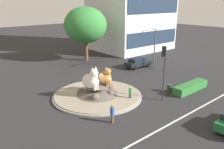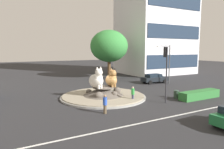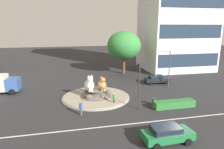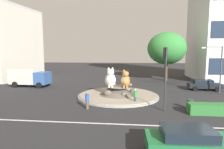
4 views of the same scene
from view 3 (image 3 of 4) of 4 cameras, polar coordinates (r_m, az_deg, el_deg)
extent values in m
plane|color=#28282B|center=(29.65, -4.58, -6.58)|extent=(160.00, 160.00, 0.00)
cube|color=silver|center=(21.64, -1.08, -14.43)|extent=(112.00, 0.20, 0.01)
cylinder|color=gray|center=(29.62, -4.58, -6.41)|extent=(9.76, 9.76, 0.18)
cylinder|color=gray|center=(29.57, -4.59, -6.15)|extent=(9.37, 9.37, 0.10)
cone|color=#564F47|center=(29.40, -4.61, -5.17)|extent=(4.59, 4.59, 0.97)
cylinder|color=#564F47|center=(29.27, -4.62, -4.38)|extent=(2.52, 2.52, 0.12)
ellipsoid|color=#564F47|center=(29.76, -1.04, -5.12)|extent=(0.94, 0.77, 0.75)
ellipsoid|color=#564F47|center=(31.52, -4.40, -4.35)|extent=(0.60, 0.45, 0.48)
ellipsoid|color=#564F47|center=(30.68, -7.23, -4.84)|extent=(0.69, 0.69, 0.56)
ellipsoid|color=#564F47|center=(28.14, -6.53, -6.34)|extent=(0.91, 0.65, 0.73)
ellipsoid|color=#564F47|center=(28.33, -2.69, -6.27)|extent=(0.74, 0.78, 0.59)
ellipsoid|color=silver|center=(28.80, -6.49, -3.01)|extent=(1.67, 2.28, 1.52)
cylinder|color=silver|center=(28.37, -6.26, -2.90)|extent=(1.14, 1.14, 0.95)
sphere|color=silver|center=(28.01, -6.22, -1.36)|extent=(0.83, 0.83, 0.83)
torus|color=silver|center=(29.85, -6.30, -3.63)|extent=(1.17, 1.17, 0.19)
cone|color=silver|center=(27.95, -5.79, -0.35)|extent=(0.40, 0.40, 0.34)
cone|color=silver|center=(27.83, -6.70, -0.44)|extent=(0.40, 0.40, 0.34)
cylinder|color=silver|center=(28.32, -5.69, -4.48)|extent=(0.27, 0.27, 0.38)
cylinder|color=silver|center=(28.23, -6.36, -4.56)|extent=(0.27, 0.27, 0.38)
ellipsoid|color=#9E703D|center=(29.01, -2.73, -2.96)|extent=(1.35, 1.98, 1.37)
cylinder|color=#9E703D|center=(28.61, -2.66, -2.88)|extent=(0.96, 0.96, 0.86)
sphere|color=#9E703D|center=(28.28, -2.65, -1.49)|extent=(0.76, 0.76, 0.76)
torus|color=#9E703D|center=(29.94, -2.28, -3.54)|extent=(1.01, 1.01, 0.17)
cone|color=black|center=(28.19, -2.24, -0.62)|extent=(0.33, 0.33, 0.31)
cone|color=#9E703D|center=(28.15, -3.08, -0.65)|extent=(0.33, 0.33, 0.31)
cylinder|color=#9E703D|center=(28.53, -2.28, -4.33)|extent=(0.24, 0.24, 0.34)
cylinder|color=#9E703D|center=(28.50, -2.90, -4.35)|extent=(0.24, 0.24, 0.34)
cylinder|color=#2D2D33|center=(24.91, 7.62, -3.58)|extent=(0.14, 0.14, 5.77)
cube|color=black|center=(24.52, 7.53, 1.83)|extent=(0.36, 0.29, 1.05)
sphere|color=#360606|center=(24.52, 7.46, 2.59)|extent=(0.18, 0.18, 0.18)
sphere|color=orange|center=(24.59, 7.43, 1.87)|extent=(0.18, 0.18, 0.18)
sphere|color=black|center=(24.65, 7.41, 1.15)|extent=(0.18, 0.18, 0.18)
cube|color=silver|center=(51.65, 18.07, 18.45)|extent=(15.24, 12.95, 30.43)
cube|color=#233347|center=(46.43, 20.90, 3.76)|extent=(14.16, 0.30, 2.77)
cube|color=#233347|center=(45.91, 21.54, 11.27)|extent=(14.16, 0.30, 2.77)
cube|color=#233347|center=(46.18, 22.22, 18.81)|extent=(14.16, 0.30, 2.77)
cube|color=#2D7033|center=(27.26, 17.13, -7.97)|extent=(5.42, 1.20, 0.90)
cylinder|color=brown|center=(44.16, 3.32, 2.34)|extent=(0.59, 0.59, 3.30)
ellipsoid|color=#337F38|center=(43.52, 3.40, 8.18)|extent=(7.17, 7.17, 6.10)
cylinder|color=#4C4C51|center=(35.68, 15.87, 1.51)|extent=(0.16, 0.16, 6.14)
cylinder|color=#4C4C51|center=(34.69, 14.49, 6.25)|extent=(2.30, 0.12, 0.10)
cube|color=silver|center=(34.21, 12.75, 6.08)|extent=(0.50, 0.24, 0.16)
cylinder|color=brown|center=(24.21, -8.72, -10.45)|extent=(0.27, 0.27, 0.76)
cylinder|color=#284CB2|center=(23.93, -8.78, -8.88)|extent=(0.36, 0.36, 0.66)
sphere|color=#936B4C|center=(23.77, -8.82, -7.90)|extent=(0.22, 0.22, 0.22)
cylinder|color=#33384C|center=(27.01, 0.59, -7.73)|extent=(0.26, 0.26, 0.74)
cylinder|color=#288C38|center=(26.77, 0.59, -6.36)|extent=(0.34, 0.34, 0.64)
sphere|color=beige|center=(26.63, 0.60, -5.50)|extent=(0.21, 0.21, 0.21)
cube|color=#1E6B38|center=(19.43, 15.41, -16.14)|extent=(4.55, 1.98, 0.72)
cube|color=#19232D|center=(19.04, 14.91, -14.66)|extent=(2.56, 1.71, 0.51)
cylinder|color=black|center=(21.00, 17.73, -15.06)|extent=(0.64, 0.23, 0.64)
cylinder|color=black|center=(19.65, 20.71, -17.41)|extent=(0.64, 0.23, 0.64)
cylinder|color=black|center=(19.72, 10.01, -16.57)|extent=(0.64, 0.23, 0.64)
cylinder|color=black|center=(18.28, 12.53, -19.32)|extent=(0.64, 0.23, 0.64)
cube|color=black|center=(37.58, 12.61, -1.48)|extent=(4.46, 1.95, 0.69)
cube|color=#19232D|center=(37.36, 12.34, -0.63)|extent=(2.53, 1.64, 0.49)
cylinder|color=black|center=(38.98, 14.08, -1.55)|extent=(0.65, 0.25, 0.64)
cylinder|color=black|center=(37.48, 15.12, -2.21)|extent=(0.65, 0.25, 0.64)
cylinder|color=black|center=(37.93, 10.08, -1.76)|extent=(0.65, 0.25, 0.64)
cylinder|color=black|center=(36.39, 10.97, -2.46)|extent=(0.65, 0.25, 0.64)
cube|color=#335693|center=(35.06, -26.13, -2.41)|extent=(1.96, 2.49, 1.87)
cylinder|color=black|center=(36.39, -25.37, -3.32)|extent=(0.92, 0.35, 0.90)
cylinder|color=black|center=(34.20, -26.42, -4.45)|extent=(0.92, 0.35, 0.90)
cylinder|color=#2D4233|center=(27.49, 11.74, -7.46)|extent=(0.56, 0.56, 0.90)
camera|label=1|loc=(13.39, -63.20, 5.80)|focal=37.12mm
camera|label=2|loc=(10.43, -51.59, -18.34)|focal=32.84mm
camera|label=4|loc=(9.14, 27.61, -20.48)|focal=29.59mm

